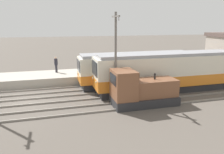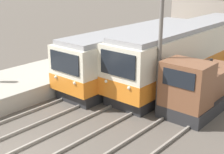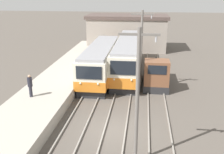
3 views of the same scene
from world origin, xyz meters
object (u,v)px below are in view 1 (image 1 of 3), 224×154
(commuter_train_left, at_px, (137,70))
(shunting_locomotive, at_px, (141,91))
(catenary_mast_mid, at_px, (116,54))
(commuter_train_center, at_px, (168,73))
(person_on_platform, at_px, (56,64))

(commuter_train_left, bearing_deg, shunting_locomotive, -18.66)
(shunting_locomotive, xyz_separation_m, catenary_mast_mid, (-1.49, -1.77, 2.87))
(catenary_mast_mid, bearing_deg, shunting_locomotive, 49.87)
(shunting_locomotive, bearing_deg, commuter_train_center, 125.98)
(commuter_train_center, distance_m, person_on_platform, 12.81)
(commuter_train_left, relative_size, person_on_platform, 6.94)
(catenary_mast_mid, relative_size, person_on_platform, 4.06)
(shunting_locomotive, relative_size, person_on_platform, 2.95)
(shunting_locomotive, height_order, person_on_platform, shunting_locomotive)
(person_on_platform, bearing_deg, commuter_train_left, 62.86)
(commuter_train_center, bearing_deg, commuter_train_left, -142.19)
(commuter_train_center, height_order, person_on_platform, commuter_train_center)
(commuter_train_left, bearing_deg, catenary_mast_mid, -40.89)
(commuter_train_center, relative_size, catenary_mast_mid, 2.00)
(commuter_train_left, height_order, commuter_train_center, commuter_train_center)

